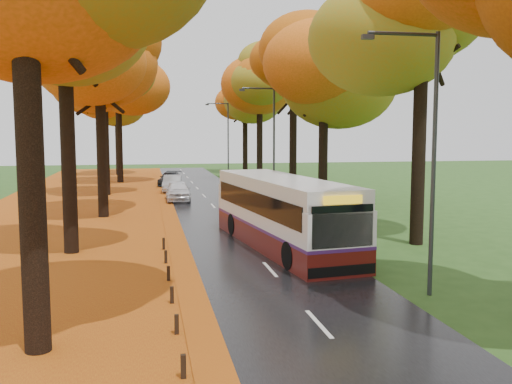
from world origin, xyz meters
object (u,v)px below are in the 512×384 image
object	(u,v)px
car_white	(178,191)
car_dark	(170,179)
streetlamp_far	(226,134)
streetlamp_mid	(270,136)
streetlamp_near	(427,143)
car_silver	(172,183)
bus	(282,211)

from	to	relation	value
car_white	car_dark	distance (m)	11.79
streetlamp_far	car_white	size ratio (longest dim) A/B	1.90
streetlamp_mid	car_dark	world-z (taller)	streetlamp_mid
streetlamp_near	car_dark	world-z (taller)	streetlamp_near
streetlamp_mid	car_silver	bearing A→B (deg)	122.71
streetlamp_near	streetlamp_far	size ratio (longest dim) A/B	1.00
car_dark	car_white	bearing A→B (deg)	-76.87
car_silver	car_dark	bearing A→B (deg)	95.85
car_silver	car_dark	xyz separation A→B (m)	(0.04, 5.44, -0.06)
streetlamp_near	car_white	bearing A→B (deg)	103.56
streetlamp_mid	car_dark	distance (m)	16.81
bus	car_dark	xyz separation A→B (m)	(-3.58, 29.28, -0.96)
streetlamp_mid	bus	world-z (taller)	streetlamp_mid
car_dark	streetlamp_mid	bearing A→B (deg)	-54.95
car_silver	car_dark	world-z (taller)	car_silver
streetlamp_near	car_white	xyz separation A→B (m)	(-6.11, 25.32, -3.95)
streetlamp_far	car_dark	world-z (taller)	streetlamp_far
streetlamp_near	streetlamp_mid	xyz separation A→B (m)	(0.00, 22.00, 0.00)
car_white	car_silver	size ratio (longest dim) A/B	1.03
streetlamp_mid	bus	distance (m)	14.74
streetlamp_near	streetlamp_far	xyz separation A→B (m)	(0.00, 44.00, 0.00)
streetlamp_mid	car_silver	size ratio (longest dim) A/B	1.95
streetlamp_near	car_white	world-z (taller)	streetlamp_near
streetlamp_mid	car_white	bearing A→B (deg)	151.49
streetlamp_near	streetlamp_far	distance (m)	44.00
streetlamp_mid	car_dark	bearing A→B (deg)	112.21
streetlamp_far	car_white	xyz separation A→B (m)	(-6.11, -18.68, -3.95)
streetlamp_near	car_dark	xyz separation A→B (m)	(-6.17, 37.10, -4.05)
streetlamp_far	car_dark	xyz separation A→B (m)	(-6.17, -6.90, -4.05)
car_white	car_dark	size ratio (longest dim) A/B	0.99
streetlamp_mid	car_white	world-z (taller)	streetlamp_mid
streetlamp_near	car_white	distance (m)	26.34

